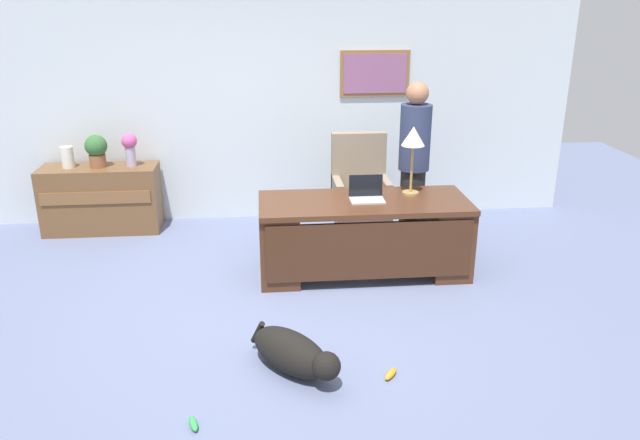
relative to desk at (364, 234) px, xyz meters
The scene contains 15 objects.
ground_plane 1.19m from the desk, 133.88° to the right, with size 12.00×12.00×0.00m, color slate.
back_wall 2.17m from the desk, 113.28° to the left, with size 7.00×0.16×2.70m.
desk is the anchor object (origin of this frame).
credenza 3.13m from the desk, 152.58° to the left, with size 1.28×0.50×0.75m.
armchair 1.00m from the desk, 83.41° to the left, with size 0.60×0.59×1.14m.
person_standing 1.07m from the desk, 48.40° to the left, with size 0.32×0.32×1.74m.
dog_lying 1.81m from the desk, 115.03° to the right, with size 0.69×0.73×0.30m.
laptop 0.39m from the desk, 66.37° to the left, with size 0.32×0.22×0.22m.
desk_lamp 1.00m from the desk, 20.75° to the left, with size 0.22×0.22×0.66m.
vase_with_flowers 2.86m from the desk, 149.03° to the left, with size 0.17×0.17×0.37m.
vase_empty 3.43m from the desk, 154.95° to the left, with size 0.14×0.14×0.24m, color silver.
potted_plant 3.16m from the desk, 152.46° to the left, with size 0.24×0.24×0.36m.
dog_toy_ball 1.53m from the desk, 120.68° to the right, with size 0.09×0.09×0.09m, color green.
dog_toy_bone 1.80m from the desk, 92.59° to the right, with size 0.16×0.05×0.05m, color orange.
dog_toy_plush 2.63m from the desk, 123.23° to the right, with size 0.15×0.05×0.05m, color green.
Camera 1 is at (-0.16, -4.66, 2.57)m, focal length 34.96 mm.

